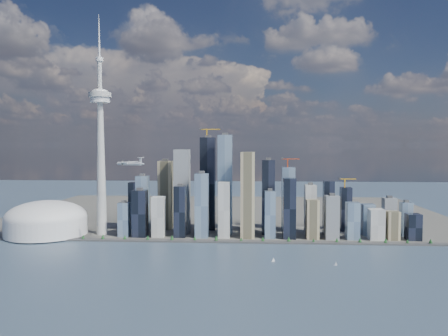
# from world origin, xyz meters

# --- Properties ---
(ground) EXTENTS (4000.00, 4000.00, 0.00)m
(ground) POSITION_xyz_m (0.00, 0.00, 0.00)
(ground) COLOR #334359
(ground) RESTS_ON ground
(seawall) EXTENTS (1100.00, 22.00, 4.00)m
(seawall) POSITION_xyz_m (0.00, 250.00, 2.00)
(seawall) COLOR #383838
(seawall) RESTS_ON ground
(land) EXTENTS (1400.00, 900.00, 3.00)m
(land) POSITION_xyz_m (0.00, 700.00, 1.50)
(land) COLOR #4C4C47
(land) RESTS_ON ground
(shoreline_trees) EXTENTS (960.53, 7.20, 8.80)m
(shoreline_trees) POSITION_xyz_m (0.00, 250.00, 8.78)
(shoreline_trees) COLOR #3F2D1E
(shoreline_trees) RESTS_ON seawall
(skyscraper_cluster) EXTENTS (736.00, 142.00, 272.81)m
(skyscraper_cluster) POSITION_xyz_m (59.61, 336.82, 84.98)
(skyscraper_cluster) COLOR black
(skyscraper_cluster) RESTS_ON land
(needle_tower) EXTENTS (56.00, 56.00, 550.50)m
(needle_tower) POSITION_xyz_m (-300.00, 310.00, 235.84)
(needle_tower) COLOR #ADADA8
(needle_tower) RESTS_ON land
(dome_stadium) EXTENTS (200.00, 200.00, 86.00)m
(dome_stadium) POSITION_xyz_m (-440.00, 300.00, 39.44)
(dome_stadium) COLOR silver
(dome_stadium) RESTS_ON land
(airplane) EXTENTS (70.96, 63.40, 17.68)m
(airplane) POSITION_xyz_m (-188.64, 178.55, 189.68)
(airplane) COLOR silver
(airplane) RESTS_ON ground
(sailboat_west) EXTENTS (6.84, 3.28, 9.50)m
(sailboat_west) POSITION_xyz_m (122.27, 85.71, 3.05)
(sailboat_west) COLOR silver
(sailboat_west) RESTS_ON ground
(sailboat_east) EXTENTS (6.46, 3.22, 8.99)m
(sailboat_east) POSITION_xyz_m (239.87, 64.73, 2.89)
(sailboat_east) COLOR silver
(sailboat_east) RESTS_ON ground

